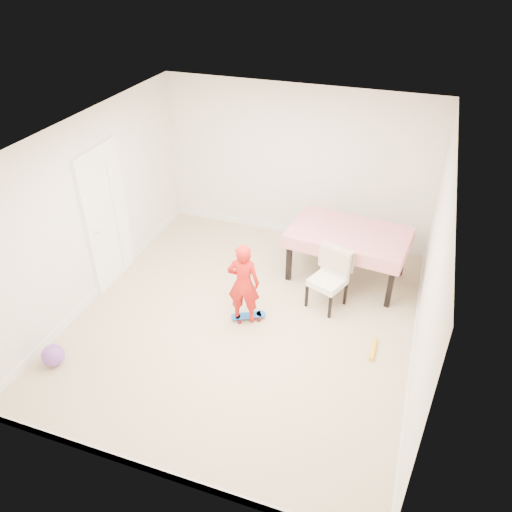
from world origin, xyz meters
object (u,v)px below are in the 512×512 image
(child, at_px, (244,285))
(balloon, at_px, (53,355))
(skateboard, at_px, (248,317))
(dining_chair, at_px, (328,280))
(dining_table, at_px, (347,254))

(child, xyz_separation_m, balloon, (-1.94, -1.55, -0.45))
(skateboard, bearing_deg, dining_chair, 6.08)
(dining_table, xyz_separation_m, skateboard, (-1.07, -1.45, -0.37))
(dining_table, height_order, child, child)
(dining_chair, xyz_separation_m, skateboard, (-0.94, -0.66, -0.41))
(dining_table, relative_size, skateboard, 3.52)
(child, bearing_deg, skateboard, -151.00)
(dining_table, relative_size, dining_chair, 1.93)
(skateboard, relative_size, balloon, 1.75)
(dining_chair, xyz_separation_m, child, (-0.99, -0.69, 0.15))
(dining_chair, bearing_deg, skateboard, -123.56)
(dining_table, relative_size, balloon, 6.14)
(skateboard, relative_size, child, 0.41)
(dining_chair, distance_m, child, 1.22)
(dining_chair, distance_m, balloon, 3.70)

